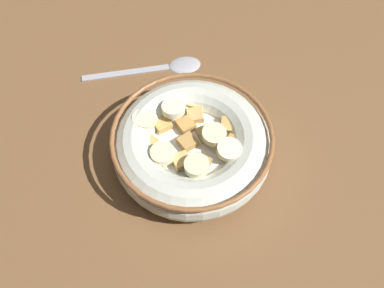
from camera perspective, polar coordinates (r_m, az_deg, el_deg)
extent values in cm
cube|color=brown|center=(54.53, 0.00, -2.24)|extent=(101.70, 101.70, 2.00)
cylinder|color=beige|center=(53.41, 0.00, -1.54)|extent=(10.69, 10.69, 0.60)
torus|color=beige|center=(51.47, 0.00, -0.25)|extent=(19.44, 19.44, 5.14)
torus|color=brown|center=(49.56, 0.00, 1.13)|extent=(19.46, 19.46, 0.60)
cylinder|color=white|center=(51.12, 0.00, -0.01)|extent=(16.36, 16.36, 0.40)
cube|color=tan|center=(49.00, -1.43, -2.29)|extent=(2.15, 2.18, 0.94)
cube|color=#B78947|center=(50.47, -0.67, 0.42)|extent=(2.49, 2.48, 0.90)
cube|color=tan|center=(52.11, -4.03, 2.67)|extent=(2.40, 2.36, 1.00)
cube|color=tan|center=(53.65, -4.86, 4.92)|extent=(2.73, 2.76, 1.12)
cube|color=tan|center=(50.85, -6.00, 0.22)|extent=(2.78, 2.81, 1.12)
cube|color=#AD7F42|center=(48.87, 1.69, -2.50)|extent=(2.81, 2.81, 0.99)
cube|color=tan|center=(52.75, 6.78, 3.21)|extent=(2.13, 2.04, 1.14)
cube|color=tan|center=(49.54, 6.56, -2.40)|extent=(2.67, 2.66, 0.90)
cube|color=tan|center=(53.80, 2.81, 5.53)|extent=(2.82, 2.83, 1.05)
cube|color=tan|center=(51.97, 5.04, 2.59)|extent=(2.63, 2.68, 1.15)
cube|color=tan|center=(48.57, -5.08, -4.04)|extent=(2.82, 2.81, 1.11)
cube|color=tan|center=(53.83, 0.49, 5.58)|extent=(2.75, 2.72, 1.05)
cube|color=tan|center=(51.19, 1.91, 1.44)|extent=(2.20, 2.10, 1.14)
cube|color=#AD7F42|center=(50.90, 7.82, 0.16)|extent=(2.65, 2.67, 0.98)
cube|color=#AD7F42|center=(50.51, 5.65, 0.03)|extent=(2.82, 2.83, 1.06)
cube|color=#B78947|center=(51.78, -1.13, 2.53)|extent=(2.41, 2.37, 1.00)
cube|color=tan|center=(52.70, 0.43, 3.90)|extent=(2.36, 2.31, 1.03)
cylinder|color=beige|center=(49.59, 3.00, 1.32)|extent=(3.99, 4.02, 1.08)
cylinder|color=#F9EFC6|center=(51.64, -2.55, 4.86)|extent=(4.14, 4.17, 1.24)
cylinder|color=#F4EABC|center=(48.88, 5.05, -0.77)|extent=(3.97, 4.00, 1.32)
cylinder|color=beige|center=(51.49, -6.50, 3.31)|extent=(3.81, 3.77, 1.14)
cylinder|color=beige|center=(48.77, -3.99, -1.28)|extent=(3.84, 3.84, 0.94)
cylinder|color=beige|center=(47.54, 0.64, -2.93)|extent=(4.12, 4.13, 1.01)
ellipsoid|color=#A5A5AD|center=(62.73, -1.01, 10.85)|extent=(5.12, 3.97, 0.80)
cube|color=#A5A5AD|center=(62.57, -8.96, 9.54)|extent=(12.66, 2.77, 0.36)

